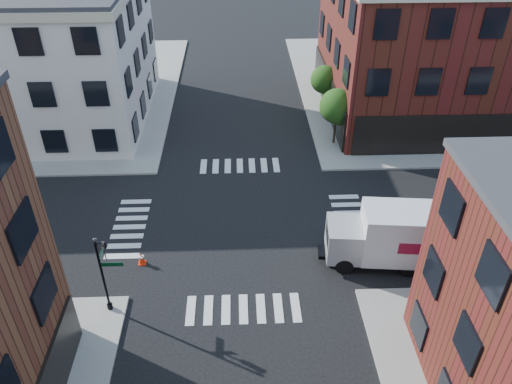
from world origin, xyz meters
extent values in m
plane|color=black|center=(0.00, 0.00, 0.00)|extent=(120.00, 120.00, 0.00)
cube|color=gray|center=(21.00, 21.00, 0.07)|extent=(30.00, 30.00, 0.15)
cube|color=gray|center=(-21.00, 21.00, 0.07)|extent=(30.00, 30.00, 0.15)
cube|color=#481C12|center=(20.50, 16.00, 6.00)|extent=(25.00, 16.00, 12.00)
cube|color=silver|center=(-19.00, 16.00, 5.50)|extent=(22.00, 16.00, 11.00)
cylinder|color=black|center=(7.50, 10.00, 0.89)|extent=(0.18, 0.18, 1.47)
cylinder|color=black|center=(7.50, 10.00, 1.62)|extent=(0.12, 0.12, 1.47)
sphere|color=#17370F|center=(7.50, 10.00, 3.30)|extent=(2.69, 2.69, 2.69)
sphere|color=#17370F|center=(7.75, 9.90, 2.75)|extent=(1.85, 1.85, 1.85)
cylinder|color=black|center=(7.50, 16.00, 0.81)|extent=(0.18, 0.18, 1.33)
cylinder|color=black|center=(7.50, 16.00, 1.48)|extent=(0.12, 0.12, 1.33)
sphere|color=#17370F|center=(7.50, 16.00, 3.00)|extent=(2.43, 2.43, 2.43)
sphere|color=#17370F|center=(7.75, 15.90, 2.51)|extent=(1.67, 1.67, 1.67)
cylinder|color=black|center=(-6.80, -6.80, 2.30)|extent=(0.12, 0.12, 4.60)
cylinder|color=black|center=(-6.80, -6.80, 0.30)|extent=(0.28, 0.28, 0.30)
cube|color=#053819|center=(-6.25, -6.80, 3.15)|extent=(1.10, 0.03, 0.22)
cube|color=#053819|center=(-6.80, -6.25, 3.40)|extent=(0.03, 1.10, 0.22)
imported|color=black|center=(-6.45, -6.70, 3.90)|extent=(0.22, 0.18, 1.10)
imported|color=black|center=(-6.90, -6.45, 3.90)|extent=(0.18, 0.22, 1.10)
cube|color=silver|center=(9.48, -3.86, 2.08)|extent=(5.96, 3.04, 3.07)
cube|color=maroon|center=(9.35, -5.11, 2.08)|extent=(2.17, 0.26, 0.69)
cube|color=maroon|center=(9.60, -2.61, 2.08)|extent=(2.17, 0.26, 0.69)
cube|color=#A2A2A4|center=(5.73, -3.49, 1.53)|extent=(2.21, 2.56, 1.98)
cube|color=black|center=(4.80, -3.39, 1.88)|extent=(0.29, 1.88, 0.89)
cube|color=black|center=(8.29, -3.74, 0.50)|extent=(7.98, 1.78, 0.25)
cylinder|color=black|center=(5.63, -4.52, 0.50)|extent=(1.02, 0.44, 0.99)
cylinder|color=black|center=(5.84, -2.45, 0.50)|extent=(1.02, 0.44, 0.99)
cylinder|color=black|center=(9.17, -4.88, 0.50)|extent=(1.02, 0.44, 0.99)
cylinder|color=black|center=(9.38, -2.81, 0.50)|extent=(1.02, 0.44, 0.99)
cylinder|color=black|center=(11.54, -5.12, 0.50)|extent=(1.02, 0.44, 0.99)
cylinder|color=black|center=(11.75, -3.05, 0.50)|extent=(1.02, 0.44, 0.99)
cube|color=red|center=(-5.70, -3.35, 0.02)|extent=(0.45, 0.45, 0.04)
cone|color=red|center=(-5.70, -3.35, 0.39)|extent=(0.43, 0.43, 0.78)
cylinder|color=white|center=(-5.70, -3.35, 0.50)|extent=(0.30, 0.30, 0.09)
camera|label=1|loc=(-0.05, -24.61, 19.57)|focal=35.00mm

